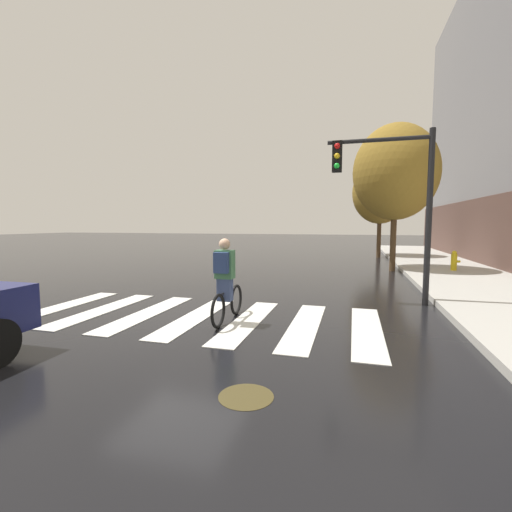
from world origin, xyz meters
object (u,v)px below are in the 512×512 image
fire_hydrant (454,261)px  street_tree_mid (380,193)px  manhole_cover (246,396)px  traffic_light_near (393,187)px  street_tree_near (396,172)px  cyclist (225,281)px

fire_hydrant → street_tree_mid: size_ratio=0.14×
street_tree_mid → manhole_cover: bearing=-98.1°
traffic_light_near → street_tree_mid: 12.67m
fire_hydrant → street_tree_near: size_ratio=0.13×
traffic_light_near → fire_hydrant: size_ratio=5.38×
traffic_light_near → fire_hydrant: 7.18m
manhole_cover → street_tree_near: bearing=77.0°
manhole_cover → fire_hydrant: size_ratio=0.82×
cyclist → fire_hydrant: cyclist is taller
manhole_cover → street_tree_near: 12.88m
cyclist → manhole_cover: bearing=-65.3°
traffic_light_near → street_tree_mid: bearing=87.5°
traffic_light_near → street_tree_near: bearing=83.7°
fire_hydrant → cyclist: bearing=-125.5°
manhole_cover → traffic_light_near: 6.51m
traffic_light_near → fire_hydrant: (2.95, 6.11, -2.33)m
fire_hydrant → street_tree_mid: bearing=110.2°
traffic_light_near → street_tree_mid: size_ratio=0.75×
street_tree_mid → street_tree_near: bearing=-88.6°
cyclist → street_tree_mid: size_ratio=0.30×
manhole_cover → street_tree_near: (2.74, 11.91, 4.07)m
street_tree_near → street_tree_mid: 6.21m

